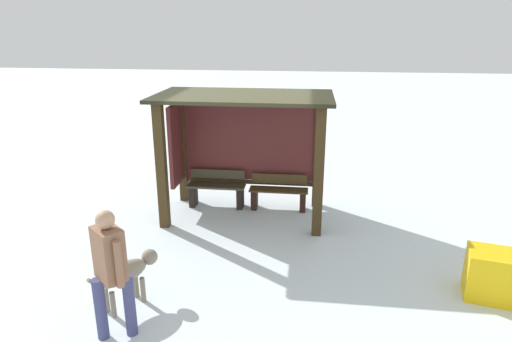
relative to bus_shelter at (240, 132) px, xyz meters
name	(u,v)px	position (x,y,z in m)	size (l,w,h in m)	color
ground_plane	(245,215)	(0.12, -0.24, -1.68)	(60.00, 60.00, 0.00)	white
bus_shelter	(240,132)	(0.00, 0.00, 0.00)	(3.33, 1.84, 2.45)	#3C2C15
bench_left_inside	(217,190)	(-0.53, 0.18, -1.32)	(1.21, 0.38, 0.77)	#413A29
bench_center_inside	(279,194)	(0.78, 0.18, -1.35)	(1.21, 0.34, 0.73)	#49381D
person_walking	(110,266)	(-0.90, -4.08, -0.70)	(0.52, 0.45, 1.69)	#916248
dog	(127,273)	(-1.01, -3.44, -1.19)	(0.68, 0.90, 0.69)	gray
grit_bin	(493,275)	(4.00, -2.63, -1.34)	(0.70, 0.56, 0.69)	yellow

